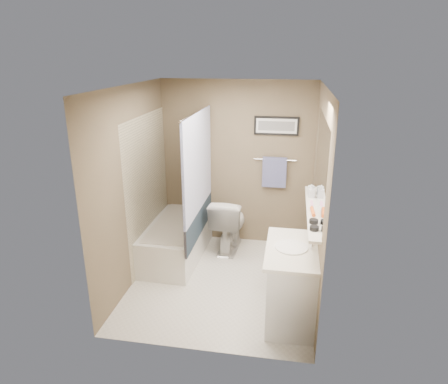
% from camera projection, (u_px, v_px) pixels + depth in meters
% --- Properties ---
extents(ground, '(2.50, 2.50, 0.00)m').
position_uv_depth(ground, '(222.00, 281.00, 5.05)').
color(ground, silver).
rests_on(ground, ground).
extents(ceiling, '(2.20, 2.50, 0.04)m').
position_uv_depth(ceiling, '(222.00, 88.00, 4.26)').
color(ceiling, white).
rests_on(ceiling, wall_back).
extents(wall_back, '(2.20, 0.04, 2.40)m').
position_uv_depth(wall_back, '(237.00, 164.00, 5.80)').
color(wall_back, brown).
rests_on(wall_back, ground).
extents(wall_front, '(2.20, 0.04, 2.40)m').
position_uv_depth(wall_front, '(197.00, 238.00, 3.51)').
color(wall_front, brown).
rests_on(wall_front, ground).
extents(wall_left, '(0.04, 2.50, 2.40)m').
position_uv_depth(wall_left, '(134.00, 187.00, 4.83)').
color(wall_left, brown).
rests_on(wall_left, ground).
extents(wall_right, '(0.04, 2.50, 2.40)m').
position_uv_depth(wall_right, '(316.00, 198.00, 4.48)').
color(wall_right, brown).
rests_on(wall_right, ground).
extents(tile_surround, '(0.02, 1.55, 2.00)m').
position_uv_depth(tile_surround, '(148.00, 189.00, 5.36)').
color(tile_surround, '#B7AC8A').
rests_on(tile_surround, wall_left).
extents(curtain_rod, '(0.02, 1.55, 0.02)m').
position_uv_depth(curtain_rod, '(197.00, 112.00, 4.90)').
color(curtain_rod, silver).
rests_on(curtain_rod, wall_left).
extents(curtain_upper, '(0.03, 1.45, 1.28)m').
position_uv_depth(curtain_upper, '(198.00, 163.00, 5.12)').
color(curtain_upper, white).
rests_on(curtain_upper, curtain_rod).
extents(curtain_lower, '(0.03, 1.45, 0.36)m').
position_uv_depth(curtain_lower, '(199.00, 222.00, 5.39)').
color(curtain_lower, '#21313F').
rests_on(curtain_lower, curtain_rod).
extents(mirror, '(0.02, 1.60, 1.00)m').
position_uv_depth(mirror, '(321.00, 165.00, 4.20)').
color(mirror, silver).
rests_on(mirror, wall_right).
extents(shelf, '(0.12, 1.60, 0.03)m').
position_uv_depth(shelf, '(312.00, 211.00, 4.38)').
color(shelf, silver).
rests_on(shelf, wall_right).
extents(towel_bar, '(0.60, 0.02, 0.02)m').
position_uv_depth(towel_bar, '(275.00, 160.00, 5.66)').
color(towel_bar, silver).
rests_on(towel_bar, wall_back).
extents(towel, '(0.34, 0.05, 0.44)m').
position_uv_depth(towel, '(274.00, 172.00, 5.70)').
color(towel, '#8188BB').
rests_on(towel, towel_bar).
extents(art_frame, '(0.62, 0.02, 0.26)m').
position_uv_depth(art_frame, '(276.00, 126.00, 5.52)').
color(art_frame, black).
rests_on(art_frame, wall_back).
extents(art_mat, '(0.56, 0.00, 0.20)m').
position_uv_depth(art_mat, '(276.00, 126.00, 5.50)').
color(art_mat, white).
rests_on(art_mat, art_frame).
extents(art_image, '(0.50, 0.00, 0.13)m').
position_uv_depth(art_image, '(276.00, 126.00, 5.50)').
color(art_image, '#595959').
rests_on(art_image, art_mat).
extents(door, '(0.80, 0.02, 2.00)m').
position_uv_depth(door, '(259.00, 264.00, 3.48)').
color(door, silver).
rests_on(door, wall_front).
extents(door_handle, '(0.10, 0.02, 0.02)m').
position_uv_depth(door_handle, '(223.00, 258.00, 3.58)').
color(door_handle, silver).
rests_on(door_handle, door).
extents(bathtub, '(0.75, 1.52, 0.50)m').
position_uv_depth(bathtub, '(177.00, 239.00, 5.62)').
color(bathtub, white).
rests_on(bathtub, ground).
extents(tub_rim, '(0.56, 1.36, 0.02)m').
position_uv_depth(tub_rim, '(176.00, 223.00, 5.54)').
color(tub_rim, beige).
rests_on(tub_rim, bathtub).
extents(toilet, '(0.49, 0.81, 0.80)m').
position_uv_depth(toilet, '(229.00, 223.00, 5.78)').
color(toilet, silver).
rests_on(toilet, ground).
extents(vanity, '(0.53, 0.91, 0.80)m').
position_uv_depth(vanity, '(291.00, 285.00, 4.25)').
color(vanity, white).
rests_on(vanity, ground).
extents(countertop, '(0.54, 0.96, 0.04)m').
position_uv_depth(countertop, '(292.00, 250.00, 4.11)').
color(countertop, white).
rests_on(countertop, vanity).
extents(sink_basin, '(0.34, 0.34, 0.01)m').
position_uv_depth(sink_basin, '(291.00, 247.00, 4.10)').
color(sink_basin, white).
rests_on(sink_basin, countertop).
extents(faucet_spout, '(0.02, 0.02, 0.10)m').
position_uv_depth(faucet_spout, '(312.00, 245.00, 4.06)').
color(faucet_spout, white).
rests_on(faucet_spout, countertop).
extents(faucet_knob, '(0.05, 0.05, 0.05)m').
position_uv_depth(faucet_knob, '(311.00, 242.00, 4.16)').
color(faucet_knob, silver).
rests_on(faucet_knob, countertop).
extents(candle_bowl_near, '(0.09, 0.09, 0.04)m').
position_uv_depth(candle_bowl_near, '(314.00, 228.00, 3.86)').
color(candle_bowl_near, black).
rests_on(candle_bowl_near, shelf).
extents(candle_bowl_far, '(0.09, 0.09, 0.04)m').
position_uv_depth(candle_bowl_far, '(314.00, 221.00, 4.01)').
color(candle_bowl_far, black).
rests_on(candle_bowl_far, shelf).
extents(hair_brush_front, '(0.05, 0.22, 0.04)m').
position_uv_depth(hair_brush_front, '(313.00, 212.00, 4.25)').
color(hair_brush_front, orange).
rests_on(hair_brush_front, shelf).
extents(pink_comb, '(0.03, 0.16, 0.01)m').
position_uv_depth(pink_comb, '(312.00, 203.00, 4.55)').
color(pink_comb, '#FC9AC5').
rests_on(pink_comb, shelf).
extents(glass_jar, '(0.08, 0.08, 0.10)m').
position_uv_depth(glass_jar, '(311.00, 190.00, 4.83)').
color(glass_jar, silver).
rests_on(glass_jar, shelf).
extents(soap_bottle, '(0.08, 0.08, 0.16)m').
position_uv_depth(soap_bottle, '(312.00, 191.00, 4.71)').
color(soap_bottle, '#999999').
rests_on(soap_bottle, shelf).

